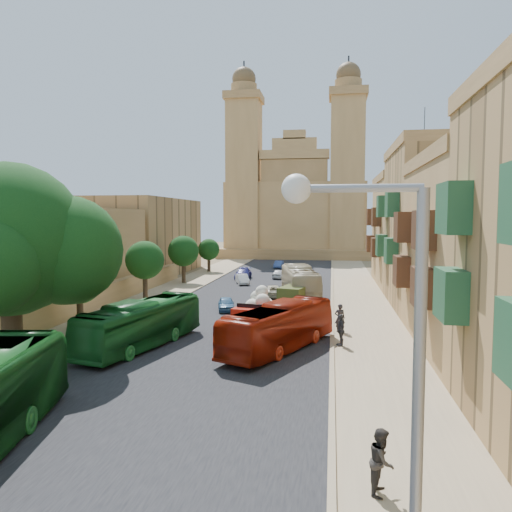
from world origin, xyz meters
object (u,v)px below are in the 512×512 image
(street_tree_b, at_px, (145,260))
(car_white_b, at_px, (279,274))
(bus_green_north, at_px, (141,324))
(car_blue_b, at_px, (279,264))
(streetlamp, at_px, (385,380))
(street_tree_c, at_px, (183,251))
(olive_pickup, at_px, (296,296))
(car_dkblue, at_px, (243,274))
(car_blue_a, at_px, (226,304))
(bus_red_east, at_px, (279,327))
(church, at_px, (297,207))
(car_white_a, at_px, (242,279))
(pedestrian_a, at_px, (340,318))
(street_tree_d, at_px, (209,250))
(car_cream, at_px, (273,291))
(red_truck, at_px, (257,315))
(bus_cream_east, at_px, (300,282))
(pedestrian_b, at_px, (382,461))
(street_tree_a, at_px, (79,281))
(pedestrian_c, at_px, (341,330))

(street_tree_b, relative_size, car_white_b, 1.65)
(bus_green_north, xyz_separation_m, car_blue_b, (3.11, 46.32, -0.84))
(street_tree_b, bearing_deg, streetlamp, -63.79)
(street_tree_c, distance_m, olive_pickup, 19.63)
(car_dkblue, bearing_deg, car_white_b, 12.74)
(car_blue_a, height_order, car_blue_b, car_blue_a)
(bus_red_east, bearing_deg, car_blue_a, -39.98)
(church, xyz_separation_m, car_white_a, (-3.06, -42.78, -8.95))
(car_blue_a, height_order, pedestrian_a, pedestrian_a)
(street_tree_d, xyz_separation_m, car_white_a, (6.94, -12.17, -2.50))
(bus_red_east, bearing_deg, car_cream, -57.97)
(red_truck, xyz_separation_m, bus_green_north, (-6.32, -3.46, -0.03))
(olive_pickup, bearing_deg, bus_cream_east, 90.00)
(car_white_b, bearing_deg, church, -82.88)
(car_dkblue, height_order, car_blue_b, car_dkblue)
(car_cream, bearing_deg, pedestrian_b, 89.89)
(street_tree_b, bearing_deg, pedestrian_b, -58.38)
(street_tree_d, bearing_deg, pedestrian_b, -71.17)
(car_dkblue, bearing_deg, pedestrian_b, -78.15)
(bus_green_north, height_order, car_white_b, bus_green_north)
(street_tree_a, relative_size, pedestrian_b, 2.70)
(street_tree_c, distance_m, pedestrian_a, 28.61)
(car_white_a, bearing_deg, bus_green_north, -110.81)
(street_tree_a, height_order, bus_green_north, street_tree_a)
(olive_pickup, height_order, bus_green_north, bus_green_north)
(street_tree_c, relative_size, pedestrian_b, 3.00)
(pedestrian_a, xyz_separation_m, pedestrian_c, (0.00, -3.56, 0.00))
(bus_cream_east, xyz_separation_m, car_dkblue, (-7.82, 13.56, -0.86))
(church, distance_m, red_truck, 67.77)
(car_cream, height_order, car_dkblue, car_dkblue)
(car_cream, distance_m, car_blue_b, 27.12)
(car_white_b, bearing_deg, car_blue_b, -77.31)
(street_tree_a, xyz_separation_m, red_truck, (12.32, -0.63, -1.87))
(bus_red_east, bearing_deg, pedestrian_c, -132.31)
(pedestrian_b, bearing_deg, street_tree_b, 44.34)
(street_tree_c, distance_m, car_cream, 14.74)
(car_blue_a, xyz_separation_m, car_cream, (2.93, 7.35, 0.02))
(pedestrian_c, bearing_deg, red_truck, -119.36)
(car_cream, height_order, pedestrian_b, pedestrian_b)
(street_tree_b, distance_m, car_cream, 12.25)
(street_tree_d, xyz_separation_m, car_blue_a, (8.49, -28.14, -2.52))
(church, relative_size, car_blue_b, 11.10)
(street_tree_c, xyz_separation_m, car_white_b, (10.50, 5.78, -3.10))
(streetlamp, height_order, car_blue_b, streetlamp)
(bus_cream_east, xyz_separation_m, pedestrian_b, (4.35, -32.81, -0.59))
(church, height_order, car_blue_a, church)
(car_dkblue, xyz_separation_m, car_blue_b, (2.93, 13.66, -0.10))
(street_tree_a, distance_m, red_truck, 12.47)
(church, xyz_separation_m, olive_pickup, (4.00, -56.09, -8.63))
(olive_pickup, height_order, pedestrian_c, pedestrian_c)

